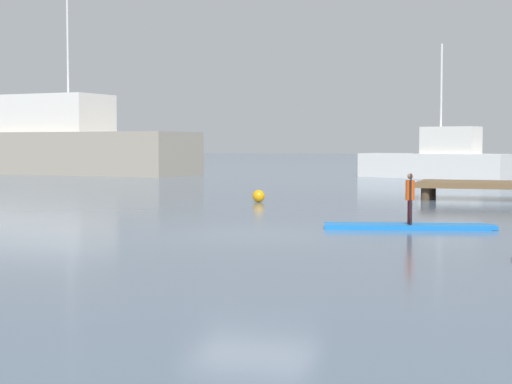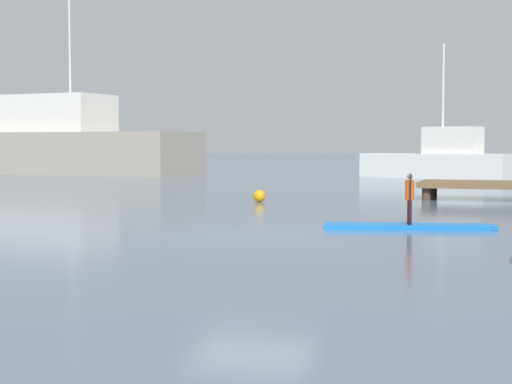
# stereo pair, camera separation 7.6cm
# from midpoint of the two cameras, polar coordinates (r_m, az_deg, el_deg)

# --- Properties ---
(ground_plane) EXTENTS (240.00, 240.00, 0.00)m
(ground_plane) POSITION_cam_midpoint_polar(r_m,az_deg,el_deg) (16.57, -0.11, -2.95)
(ground_plane) COLOR slate
(paddleboard_near) EXTENTS (3.68, 1.56, 0.10)m
(paddleboard_near) POSITION_cam_midpoint_polar(r_m,az_deg,el_deg) (17.98, 10.59, -2.35)
(paddleboard_near) COLOR blue
(paddleboard_near) RESTS_ON ground
(paddler_child_solo) EXTENTS (0.23, 0.38, 1.08)m
(paddler_child_solo) POSITION_cam_midpoint_polar(r_m,az_deg,el_deg) (17.92, 10.65, -0.26)
(paddler_child_solo) COLOR #4C1419
(paddler_child_solo) RESTS_ON paddleboard_near
(fishing_boat_white_large) EXTENTS (15.79, 6.71, 13.07)m
(fishing_boat_white_large) POSITION_cam_midpoint_polar(r_m,az_deg,el_deg) (50.29, -12.84, 3.26)
(fishing_boat_white_large) COLOR #9E9384
(fishing_boat_white_large) RESTS_ON ground
(fishing_boat_green_midground) EXTENTS (8.09, 4.40, 6.92)m
(fishing_boat_green_midground) POSITION_cam_midpoint_polar(r_m,az_deg,el_deg) (43.95, 12.55, 2.16)
(fishing_boat_green_midground) COLOR silver
(fishing_boat_green_midground) RESTS_ON ground
(mooring_buoy_mid) EXTENTS (0.38, 0.38, 0.38)m
(mooring_buoy_mid) POSITION_cam_midpoint_polar(r_m,az_deg,el_deg) (25.61, 0.32, -0.28)
(mooring_buoy_mid) COLOR orange
(mooring_buoy_mid) RESTS_ON ground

